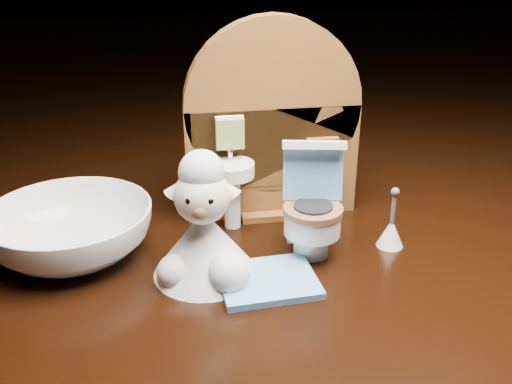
% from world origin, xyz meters
% --- Properties ---
extents(backdrop_panel, '(0.13, 0.05, 0.15)m').
position_xyz_m(backdrop_panel, '(-0.00, 0.06, 0.07)').
color(backdrop_panel, brown).
rests_on(backdrop_panel, ground).
extents(toy_toilet, '(0.04, 0.05, 0.08)m').
position_xyz_m(toy_toilet, '(0.02, 0.01, 0.03)').
color(toy_toilet, white).
rests_on(toy_toilet, ground).
extents(bath_mat, '(0.06, 0.05, 0.00)m').
position_xyz_m(bath_mat, '(-0.02, -0.03, 0.00)').
color(bath_mat, '#5E98CB').
rests_on(bath_mat, ground).
extents(toilet_brush, '(0.02, 0.02, 0.04)m').
position_xyz_m(toilet_brush, '(0.07, -0.00, 0.01)').
color(toilet_brush, white).
rests_on(toilet_brush, ground).
extents(plush_lamb, '(0.07, 0.07, 0.09)m').
position_xyz_m(plush_lamb, '(-0.06, -0.02, 0.03)').
color(plush_lamb, silver).
rests_on(plush_lamb, ground).
extents(ceramic_bowl, '(0.13, 0.13, 0.03)m').
position_xyz_m(ceramic_bowl, '(-0.15, 0.02, 0.02)').
color(ceramic_bowl, white).
rests_on(ceramic_bowl, ground).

